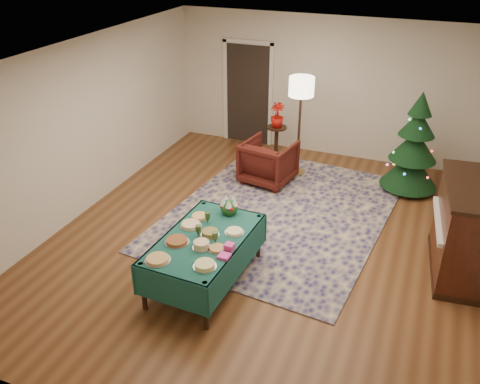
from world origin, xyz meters
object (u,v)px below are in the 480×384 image
at_px(side_table, 276,144).
at_px(potted_plant, 277,120).
at_px(buffet_table, 204,247).
at_px(gift_box, 229,247).
at_px(floor_lamp, 301,93).
at_px(christmas_tree, 414,147).
at_px(piano, 464,230).
at_px(armchair, 269,160).

relative_size(side_table, potted_plant, 1.49).
relative_size(buffet_table, potted_plant, 3.79).
height_order(gift_box, floor_lamp, floor_lamp).
height_order(potted_plant, christmas_tree, christmas_tree).
bearing_deg(potted_plant, christmas_tree, -7.10).
distance_m(buffet_table, christmas_tree, 4.30).
xyz_separation_m(side_table, piano, (3.39, -2.52, 0.29)).
distance_m(side_table, christmas_tree, 2.61).
relative_size(side_table, christmas_tree, 0.39).
height_order(gift_box, potted_plant, potted_plant).
xyz_separation_m(armchair, potted_plant, (-0.17, 0.95, 0.40)).
xyz_separation_m(buffet_table, floor_lamp, (0.20, 3.58, 1.01)).
bearing_deg(christmas_tree, side_table, 172.90).
bearing_deg(piano, floor_lamp, 143.53).
bearing_deg(buffet_table, christmas_tree, 59.14).
bearing_deg(gift_box, floor_lamp, 93.04).
xyz_separation_m(buffet_table, potted_plant, (-0.35, 4.00, 0.29)).
bearing_deg(side_table, armchair, -80.09).
bearing_deg(floor_lamp, buffet_table, -93.24).
relative_size(gift_box, potted_plant, 0.23).
bearing_deg(armchair, piano, 163.78).
xyz_separation_m(gift_box, floor_lamp, (-0.20, 3.71, 0.83)).
relative_size(gift_box, side_table, 0.15).
bearing_deg(potted_plant, gift_box, -79.71).
xyz_separation_m(buffet_table, christmas_tree, (2.20, 3.68, 0.26)).
xyz_separation_m(floor_lamp, christmas_tree, (2.00, 0.10, -0.76)).
distance_m(armchair, piano, 3.59).
distance_m(potted_plant, piano, 4.23).
bearing_deg(buffet_table, piano, 25.97).
bearing_deg(piano, side_table, 143.46).
bearing_deg(armchair, side_table, -70.49).
bearing_deg(gift_box, side_table, 100.29).
xyz_separation_m(gift_box, christmas_tree, (1.80, 3.81, 0.08)).
bearing_deg(floor_lamp, potted_plant, 143.10).
bearing_deg(gift_box, piano, 31.33).
xyz_separation_m(side_table, christmas_tree, (2.55, -0.32, 0.46)).
relative_size(armchair, piano, 0.56).
relative_size(armchair, floor_lamp, 0.47).
bearing_deg(floor_lamp, side_table, 143.10).
bearing_deg(armchair, floor_lamp, -115.98).
bearing_deg(christmas_tree, gift_box, -115.29).
relative_size(gift_box, floor_lamp, 0.06).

